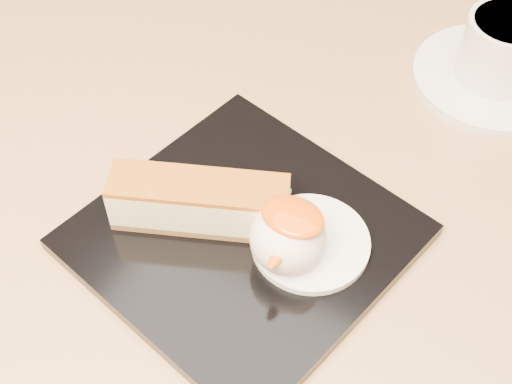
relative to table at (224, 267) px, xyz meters
The scene contains 9 objects.
table is the anchor object (origin of this frame).
dessert_plate 0.18m from the table, 44.37° to the right, with size 0.22×0.22×0.01m, color black.
cheesecake 0.20m from the table, 69.39° to the right, with size 0.14×0.08×0.04m.
cream_smear 0.21m from the table, 21.23° to the right, with size 0.09×0.09×0.01m, color white.
ice_cream_scoop 0.23m from the table, 32.26° to the right, with size 0.06×0.06×0.06m, color white.
mango_sauce 0.25m from the table, 30.91° to the right, with size 0.05×0.04×0.01m, color #EF5207.
mint_sprig 0.19m from the table, 12.23° to the right, with size 0.04×0.03×0.00m.
saucer 0.32m from the table, 51.90° to the left, with size 0.15×0.15×0.01m, color white.
coffee_cup 0.34m from the table, 51.54° to the left, with size 0.10×0.07×0.06m.
Camera 1 is at (0.22, -0.33, 1.18)m, focal length 50.00 mm.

